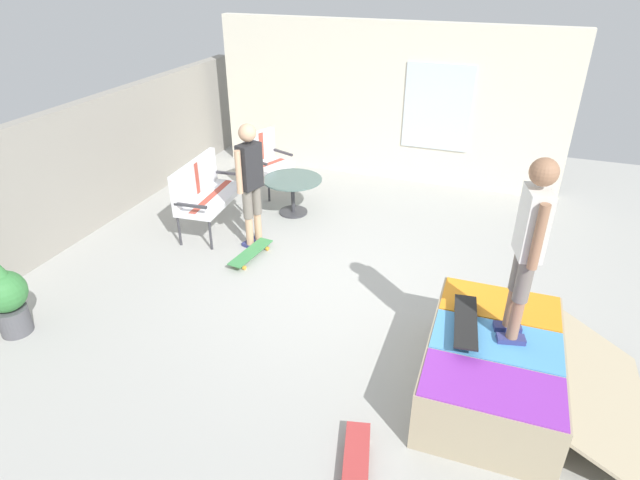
# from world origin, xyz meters

# --- Properties ---
(ground_plane) EXTENTS (12.00, 12.00, 0.10)m
(ground_plane) POSITION_xyz_m (0.00, 0.00, -0.05)
(ground_plane) COLOR #A8A8A3
(back_wall_cinderblock) EXTENTS (9.00, 0.20, 1.81)m
(back_wall_cinderblock) POSITION_xyz_m (0.00, 4.00, 0.90)
(back_wall_cinderblock) COLOR gray
(back_wall_cinderblock) RESTS_ON ground_plane
(house_facade) EXTENTS (0.23, 6.00, 2.65)m
(house_facade) POSITION_xyz_m (3.80, 0.49, 1.32)
(house_facade) COLOR silver
(house_facade) RESTS_ON ground_plane
(skate_ramp) EXTENTS (1.81, 1.94, 0.60)m
(skate_ramp) POSITION_xyz_m (-1.13, -1.80, 0.30)
(skate_ramp) COLOR tan
(skate_ramp) RESTS_ON ground_plane
(patio_bench) EXTENTS (1.29, 0.65, 1.02)m
(patio_bench) POSITION_xyz_m (0.88, 2.40, 0.62)
(patio_bench) COLOR #38383D
(patio_bench) RESTS_ON ground_plane
(patio_chair_near_house) EXTENTS (0.78, 0.74, 1.02)m
(patio_chair_near_house) POSITION_xyz_m (2.43, 2.17, 0.61)
(patio_chair_near_house) COLOR #38383D
(patio_chair_near_house) RESTS_ON ground_plane
(patio_table) EXTENTS (0.90, 0.90, 0.57)m
(patio_table) POSITION_xyz_m (1.77, 1.40, 0.40)
(patio_table) COLOR #38383D
(patio_table) RESTS_ON ground_plane
(person_watching) EXTENTS (0.46, 0.31, 1.72)m
(person_watching) POSITION_xyz_m (0.64, 1.51, 1.01)
(person_watching) COLOR navy
(person_watching) RESTS_ON ground_plane
(person_skater) EXTENTS (0.47, 0.30, 1.66)m
(person_skater) POSITION_xyz_m (-1.02, -1.86, 1.56)
(person_skater) COLOR navy
(person_skater) RESTS_ON skate_ramp
(skateboard_by_bench) EXTENTS (0.82, 0.29, 0.10)m
(skateboard_by_bench) POSITION_xyz_m (0.29, 1.39, 0.08)
(skateboard_by_bench) COLOR #3F8C4C
(skateboard_by_bench) RESTS_ON ground_plane
(skateboard_spare) EXTENTS (0.82, 0.38, 0.10)m
(skateboard_spare) POSITION_xyz_m (-2.38, -0.86, 0.08)
(skateboard_spare) COLOR #B23838
(skateboard_spare) RESTS_ON ground_plane
(skateboard_on_ramp) EXTENTS (0.82, 0.29, 0.10)m
(skateboard_on_ramp) POSITION_xyz_m (-1.07, -1.48, 0.68)
(skateboard_on_ramp) COLOR black
(skateboard_on_ramp) RESTS_ON skate_ramp
(potted_plant) EXTENTS (0.44, 0.44, 0.92)m
(potted_plant) POSITION_xyz_m (-1.97, 3.06, 0.47)
(potted_plant) COLOR #515156
(potted_plant) RESTS_ON ground_plane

